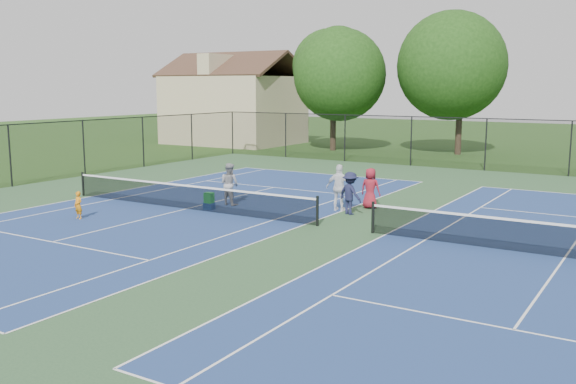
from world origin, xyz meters
The scene contains 15 objects.
ground centered at (0.00, 0.00, 0.00)m, with size 140.00×140.00×0.00m, color #234716.
court_pad centered at (0.00, 0.00, 0.00)m, with size 36.00×36.00×0.01m, color #2C4F30.
tennis_court_left centered at (-7.00, 0.00, 0.10)m, with size 12.00×23.83×1.07m.
tennis_court_right centered at (7.00, 0.00, 0.10)m, with size 12.00×23.83×1.07m.
perimeter_fence centered at (0.00, 0.00, 1.60)m, with size 36.08×36.08×3.02m.
tree_back_a centered at (-13.00, 24.00, 6.04)m, with size 6.80×6.80×9.15m.
tree_back_b centered at (-4.00, 26.00, 6.60)m, with size 7.60×7.60×10.03m.
clapboard_house centered at (-23.00, 25.00, 3.09)m, with size 10.80×8.10×7.65m.
child_player centered at (-9.13, -3.52, 0.51)m, with size 0.37×0.25×1.03m, color orange.
instructor centered at (-6.08, 1.65, 0.87)m, with size 0.84×0.66×1.74m, color #97989A.
bystander_a centered at (-1.67, 2.91, 0.92)m, with size 1.07×0.45×1.83m, color white.
bystander_b centered at (-0.99, 2.46, 0.82)m, with size 1.06×0.61×1.63m, color #1A1C3A.
bystander_c centered at (-0.85, 3.98, 0.81)m, with size 0.79×0.52×1.63m, color maroon.
ball_crate centered at (-6.16, 0.40, 0.14)m, with size 0.40×0.30×0.28m, color navy.
ball_hopper centered at (-6.16, 0.40, 0.48)m, with size 0.34×0.28×0.41m, color green.
Camera 1 is at (9.54, -19.18, 4.84)m, focal length 40.00 mm.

